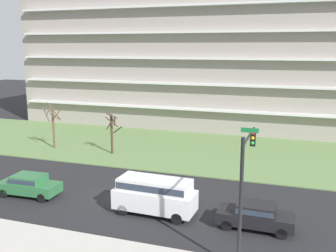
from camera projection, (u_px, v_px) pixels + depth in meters
ground at (123, 197)px, 27.94m from camera, size 160.00×160.00×0.00m
sidewalk_curb_near at (57, 250)px, 20.51m from camera, size 80.00×4.00×0.15m
grass_lawn_strip at (180, 149)px, 40.91m from camera, size 80.00×16.00×0.08m
apartment_building at (212, 57)px, 52.24m from camera, size 50.80×13.32×18.29m
tree_far_left at (53, 124)px, 40.57m from camera, size 1.91×1.66×5.02m
tree_left at (112, 131)px, 38.58m from camera, size 1.62×1.87×4.28m
sedan_green_near_left at (29, 184)px, 27.94m from camera, size 4.47×1.98×1.57m
sedan_black_center_left at (256, 215)px, 22.88m from camera, size 4.42×1.86×1.57m
van_white_center_right at (155, 193)px, 24.78m from camera, size 5.26×2.17×2.36m
traffic_signal_mast at (246, 173)px, 19.29m from camera, size 0.90×4.33×6.52m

